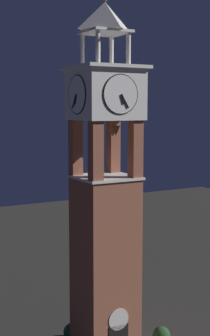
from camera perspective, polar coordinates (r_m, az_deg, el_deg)
name	(u,v)px	position (r m, az deg, el deg)	size (l,w,h in m)	color
clock_tower	(105,213)	(24.50, 0.00, -5.35)	(3.34, 3.34, 18.11)	#93543D
shrub_near_entry	(161,336)	(28.09, 6.63, -19.00)	(0.97, 0.97, 1.08)	#234C28
shrub_behind_bench	(74,332)	(28.53, -3.61, -18.62)	(1.23, 1.23, 0.99)	#234C28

